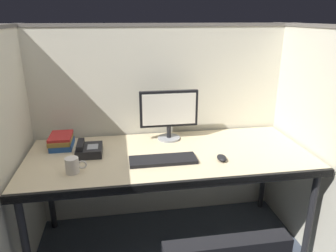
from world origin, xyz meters
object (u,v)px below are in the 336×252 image
desk (169,161)px  desk_phone (88,150)px  monitor_center (169,112)px  keyboard_main (163,160)px  book_stack (61,141)px  coffee_mug (73,165)px  computer_mouse (222,158)px

desk → desk_phone: (-0.54, 0.09, 0.08)m
monitor_center → keyboard_main: bearing=-104.9°
book_stack → desk: bearing=-18.5°
monitor_center → desk_phone: size_ratio=2.26×
desk → coffee_mug: 0.64m
monitor_center → desk_phone: bearing=-162.1°
monitor_center → computer_mouse: bearing=-56.7°
book_stack → keyboard_main: bearing=-27.4°
desk_phone → keyboard_main: bearing=-21.6°
monitor_center → desk_phone: (-0.58, -0.19, -0.18)m
coffee_mug → desk_phone: 0.26m
desk → coffee_mug: coffee_mug is taller
desk → computer_mouse: (0.32, -0.15, 0.07)m
computer_mouse → desk: bearing=155.0°
desk → keyboard_main: 0.13m
monitor_center → book_stack: size_ratio=1.92×
keyboard_main → book_stack: (-0.68, 0.35, 0.03)m
book_stack → desk_phone: (0.20, -0.16, -0.01)m
book_stack → desk_phone: bearing=-39.0°
computer_mouse → coffee_mug: (-0.93, -0.02, 0.03)m
desk_phone → computer_mouse: bearing=-15.3°
monitor_center → coffee_mug: 0.80m
coffee_mug → desk: bearing=15.4°
monitor_center → desk_phone: monitor_center is taller
desk → desk_phone: bearing=171.0°
desk_phone → book_stack: bearing=141.0°
computer_mouse → book_stack: bearing=159.5°
keyboard_main → desk_phone: 0.52m
computer_mouse → monitor_center: bearing=123.3°
desk → coffee_mug: (-0.61, -0.17, 0.10)m
monitor_center → computer_mouse: (0.28, -0.42, -0.20)m
desk → monitor_center: (0.04, 0.27, 0.27)m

